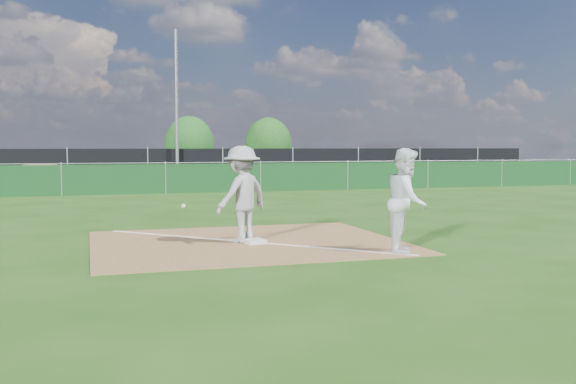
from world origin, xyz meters
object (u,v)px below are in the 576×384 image
object	(u,v)px
light_pole	(177,107)
play_at_first	(242,194)
car_mid	(153,166)
tree_right	(268,144)
first_base	(255,241)
car_left	(14,166)
tree_mid	(189,144)
runner	(407,200)
car_right	(232,167)

from	to	relation	value
light_pole	play_at_first	bearing A→B (deg)	-94.21
car_mid	tree_right	world-z (taller)	tree_right
first_base	tree_right	size ratio (longest dim) A/B	0.09
car_left	tree_mid	size ratio (longest dim) A/B	1.19
play_at_first	car_mid	world-z (taller)	play_at_first
runner	tree_mid	xyz separation A→B (m)	(1.23, 34.10, 1.12)
first_base	car_left	distance (m)	27.84
car_right	tree_right	size ratio (longest dim) A/B	1.07
light_pole	runner	size ratio (longest dim) A/B	4.23
light_pole	play_at_first	xyz separation A→B (m)	(-1.60, -21.69, -3.02)
car_mid	car_right	world-z (taller)	car_mid
tree_mid	tree_right	distance (m)	6.09
light_pole	car_right	distance (m)	7.64
first_base	tree_right	xyz separation A→B (m)	(9.62, 33.48, 2.02)
play_at_first	tree_mid	xyz separation A→B (m)	(3.82, 32.14, 1.09)
light_pole	tree_right	distance (m)	14.30
first_base	tree_right	world-z (taller)	tree_right
light_pole	tree_right	bearing A→B (deg)	54.55
play_at_first	runner	distance (m)	3.25
runner	car_mid	world-z (taller)	runner
car_right	car_left	bearing A→B (deg)	92.27
light_pole	car_left	bearing A→B (deg)	149.60
play_at_first	car_left	world-z (taller)	play_at_first
car_left	car_right	bearing A→B (deg)	-90.53
play_at_first	car_mid	xyz separation A→B (m)	(0.75, 25.90, -0.18)
tree_mid	tree_right	world-z (taller)	tree_right
first_base	runner	world-z (taller)	runner
light_pole	tree_right	world-z (taller)	light_pole
runner	car_left	distance (m)	30.16
play_at_first	car_right	xyz separation A→B (m)	(5.75, 27.16, -0.34)
light_pole	first_base	distance (m)	22.33
light_pole	first_base	bearing A→B (deg)	-93.66
runner	car_left	xyz separation A→B (m)	(-9.48, 28.63, -0.12)
first_base	car_left	size ratio (longest dim) A/B	0.08
play_at_first	car_right	bearing A→B (deg)	78.04
light_pole	runner	xyz separation A→B (m)	(1.00, -23.65, -3.05)
car_right	tree_mid	xyz separation A→B (m)	(-1.93, 4.98, 1.43)
light_pole	car_left	world-z (taller)	light_pole
car_mid	car_right	distance (m)	5.16
first_base	car_right	xyz separation A→B (m)	(5.56, 27.40, 0.58)
first_base	play_at_first	xyz separation A→B (m)	(-0.19, 0.24, 0.92)
car_left	tree_right	distance (m)	17.99
light_pole	car_mid	size ratio (longest dim) A/B	1.68
runner	car_right	world-z (taller)	runner
play_at_first	car_right	world-z (taller)	play_at_first
car_left	tree_right	bearing A→B (deg)	-71.27
runner	tree_right	xyz separation A→B (m)	(7.22, 35.20, 1.13)
play_at_first	car_left	distance (m)	27.54
tree_right	car_right	bearing A→B (deg)	-123.75
light_pole	runner	bearing A→B (deg)	-87.58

